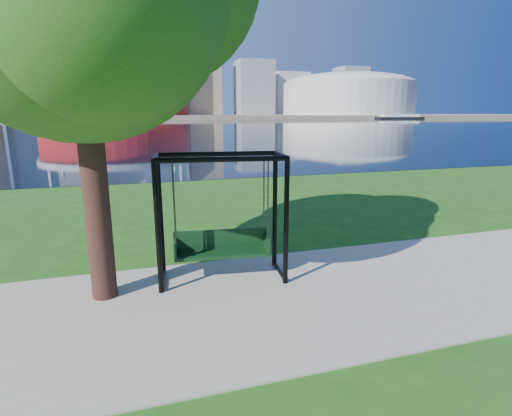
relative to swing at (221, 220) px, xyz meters
name	(u,v)px	position (x,y,z in m)	size (l,w,h in m)	color
ground	(251,289)	(0.39, -0.63, -1.14)	(900.00, 900.00, 0.00)	#1E5114
path	(260,301)	(0.39, -1.13, -1.12)	(120.00, 4.00, 0.03)	#9E937F
river	(139,125)	(0.39, 101.37, -1.13)	(900.00, 180.00, 0.02)	black
far_bank	(133,116)	(0.39, 305.37, -0.14)	(900.00, 228.00, 2.00)	#937F60
stadium	(114,92)	(-9.61, 234.37, 13.09)	(83.00, 83.00, 32.00)	maroon
arena	(348,93)	(135.39, 234.37, 14.74)	(84.00, 84.00, 26.56)	beige
skyline	(124,68)	(-3.88, 318.77, 34.75)	(392.00, 66.00, 96.50)	gray
swing	(221,220)	(0.00, 0.00, 0.00)	(2.40, 1.26, 2.35)	black
barge	(400,117)	(140.51, 185.57, 0.07)	(27.01, 9.31, 2.65)	black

